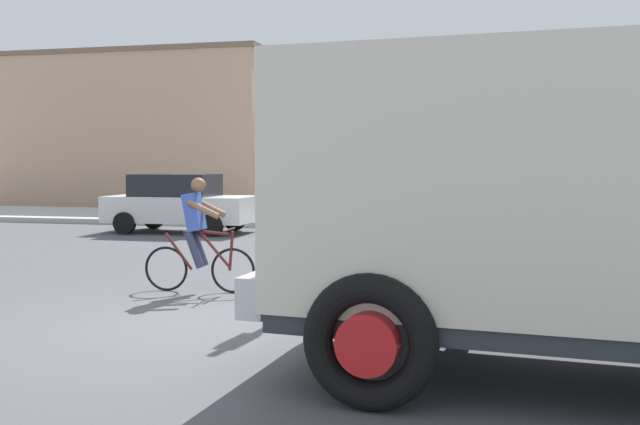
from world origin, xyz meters
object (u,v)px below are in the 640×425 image
(cyclist, at_px, (198,235))
(car_red_near, at_px, (423,206))
(traffic_light_pole, at_px, (323,154))
(truck_foreground, at_px, (583,196))
(car_far_side, at_px, (179,203))
(car_white_mid, at_px, (615,213))

(cyclist, height_order, car_red_near, cyclist)
(traffic_light_pole, relative_size, car_red_near, 0.79)
(traffic_light_pole, bearing_deg, cyclist, 176.25)
(truck_foreground, xyz_separation_m, cyclist, (-5.06, 3.32, -0.80))
(car_red_near, bearing_deg, car_far_side, -178.03)
(car_red_near, height_order, car_far_side, same)
(traffic_light_pole, bearing_deg, car_white_mid, 55.55)
(cyclist, xyz_separation_m, car_red_near, (2.49, 8.45, -0.05))
(car_red_near, xyz_separation_m, car_white_mid, (4.37, -1.43, 0.00))
(car_far_side, bearing_deg, cyclist, -63.40)
(cyclist, xyz_separation_m, car_white_mid, (6.86, 7.02, -0.05))
(cyclist, xyz_separation_m, car_far_side, (-4.12, 8.22, -0.05))
(car_red_near, height_order, car_white_mid, same)
(cyclist, height_order, car_white_mid, cyclist)
(car_far_side, bearing_deg, truck_foreground, -51.50)
(truck_foreground, distance_m, car_red_near, 12.08)
(car_red_near, bearing_deg, traffic_light_pole, -93.57)
(truck_foreground, bearing_deg, traffic_light_pole, 134.24)
(traffic_light_pole, bearing_deg, truck_foreground, -45.76)
(traffic_light_pole, relative_size, car_white_mid, 0.74)
(cyclist, height_order, traffic_light_pole, traffic_light_pole)
(traffic_light_pole, xyz_separation_m, car_red_near, (0.54, 8.58, -1.25))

